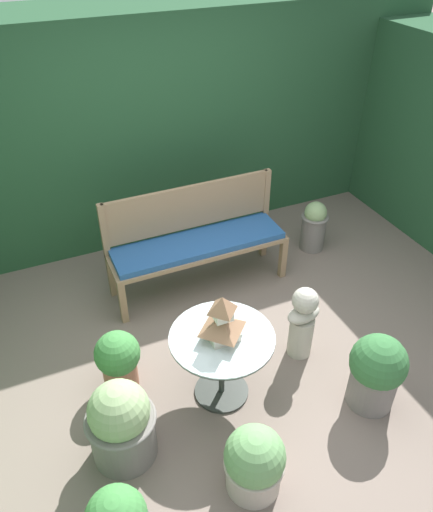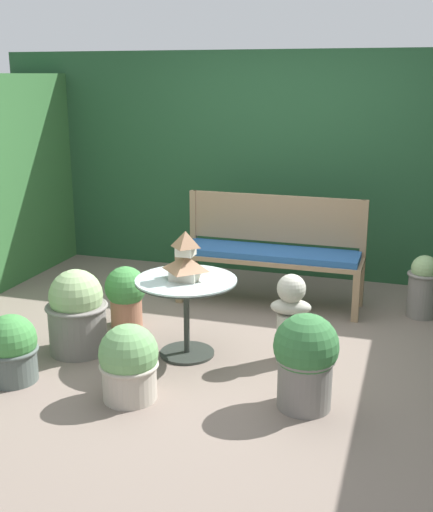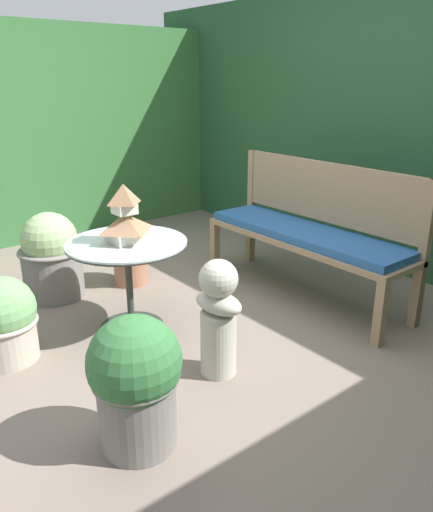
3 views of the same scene
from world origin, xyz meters
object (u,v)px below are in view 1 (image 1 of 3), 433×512
(patio_table, at_px, (222,349))
(potted_plant_bench_left, at_px, (118,360))
(potted_plant_path_edge, at_px, (376,371))
(garden_bust, at_px, (303,321))
(garden_bench, at_px, (199,247))
(potted_plant_bench_right, at_px, (314,225))
(potted_plant_table_near, at_px, (121,423))
(pagoda_birdhouse, at_px, (222,320))
(potted_plant_table_far, at_px, (254,462))

(patio_table, distance_m, potted_plant_bench_left, 0.80)
(potted_plant_path_edge, bearing_deg, garden_bust, 109.32)
(garden_bench, bearing_deg, potted_plant_bench_right, 4.17)
(potted_plant_path_edge, bearing_deg, potted_plant_bench_right, 69.75)
(garden_bench, bearing_deg, potted_plant_table_near, -128.09)
(pagoda_birdhouse, xyz_separation_m, potted_plant_table_near, (-0.81, -0.20, -0.44))
(potted_plant_bench_right, bearing_deg, garden_bench, -175.83)
(garden_bust, xyz_separation_m, potted_plant_table_far, (-0.88, -0.88, -0.10))
(garden_bust, height_order, potted_plant_bench_left, garden_bust)
(potted_plant_bench_left, bearing_deg, patio_table, -29.32)
(potted_plant_bench_left, bearing_deg, potted_plant_path_edge, -28.46)
(potted_plant_bench_right, xyz_separation_m, potted_plant_path_edge, (-0.70, -1.89, 0.05))
(potted_plant_table_near, relative_size, potted_plant_bench_right, 1.17)
(patio_table, bearing_deg, garden_bust, 8.87)
(patio_table, xyz_separation_m, potted_plant_table_far, (-0.12, -0.76, -0.22))
(patio_table, relative_size, potted_plant_bench_right, 1.36)
(potted_plant_bench_left, bearing_deg, garden_bust, -10.35)
(garden_bust, distance_m, potted_plant_bench_right, 1.55)
(garden_bench, xyz_separation_m, patio_table, (-0.34, -1.27, 0.02))
(garden_bench, distance_m, potted_plant_bench_right, 1.36)
(patio_table, xyz_separation_m, pagoda_birdhouse, (0.00, -0.00, 0.28))
(garden_bust, xyz_separation_m, potted_plant_path_edge, (0.22, -0.64, -0.02))
(patio_table, distance_m, potted_plant_path_edge, 1.13)
(garden_bust, bearing_deg, pagoda_birdhouse, -179.75)
(potted_plant_bench_right, bearing_deg, potted_plant_table_far, -130.30)
(potted_plant_table_near, height_order, potted_plant_path_edge, potted_plant_table_near)
(potted_plant_path_edge, bearing_deg, garden_bench, 109.90)
(potted_plant_table_far, bearing_deg, pagoda_birdhouse, 81.05)
(potted_plant_table_far, xyz_separation_m, potted_plant_path_edge, (1.11, 0.24, 0.08))
(garden_bust, height_order, potted_plant_bench_right, garden_bust)
(garden_bench, distance_m, patio_table, 1.31)
(patio_table, xyz_separation_m, potted_plant_path_edge, (0.99, -0.52, -0.15))
(patio_table, height_order, potted_plant_bench_right, patio_table)
(pagoda_birdhouse, relative_size, potted_plant_bench_right, 0.66)
(pagoda_birdhouse, distance_m, garden_bust, 0.87)
(patio_table, distance_m, potted_plant_bench_right, 2.18)
(potted_plant_table_far, height_order, potted_plant_bench_right, potted_plant_bench_right)
(garden_bust, height_order, potted_plant_table_near, garden_bust)
(garden_bench, relative_size, potted_plant_bench_right, 3.02)
(pagoda_birdhouse, relative_size, garden_bust, 0.54)
(potted_plant_table_near, distance_m, potted_plant_table_far, 0.89)
(patio_table, relative_size, pagoda_birdhouse, 2.08)
(garden_bench, relative_size, garden_bust, 2.49)
(potted_plant_table_near, height_order, potted_plant_table_far, potted_plant_table_near)
(potted_plant_bench_left, bearing_deg, pagoda_birdhouse, -29.32)
(garden_bench, xyz_separation_m, pagoda_birdhouse, (-0.34, -1.27, 0.30))
(potted_plant_table_near, relative_size, potted_plant_bench_left, 1.25)
(garden_bench, relative_size, potted_plant_table_near, 2.57)
(pagoda_birdhouse, relative_size, potted_plant_path_edge, 0.58)
(garden_bench, distance_m, potted_plant_table_far, 2.09)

